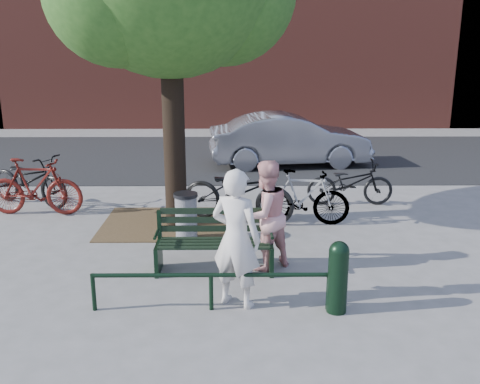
{
  "coord_description": "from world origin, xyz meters",
  "views": [
    {
      "loc": [
        0.31,
        -7.43,
        3.3
      ],
      "look_at": [
        0.39,
        1.0,
        0.96
      ],
      "focal_mm": 40.0,
      "sensor_mm": 36.0,
      "label": 1
    }
  ],
  "objects_px": {
    "person_left": "(236,239)",
    "litter_bin": "(186,217)",
    "bollard": "(338,274)",
    "bicycle_c": "(238,192)",
    "park_bench": "(215,240)",
    "person_right": "(265,215)",
    "parked_car": "(289,140)"
  },
  "relations": [
    {
      "from": "litter_bin",
      "to": "parked_car",
      "type": "height_order",
      "value": "parked_car"
    },
    {
      "from": "litter_bin",
      "to": "parked_car",
      "type": "bearing_deg",
      "value": 68.33
    },
    {
      "from": "person_left",
      "to": "litter_bin",
      "type": "bearing_deg",
      "value": -44.21
    },
    {
      "from": "parked_car",
      "to": "person_right",
      "type": "bearing_deg",
      "value": 164.93
    },
    {
      "from": "bollard",
      "to": "park_bench",
      "type": "bearing_deg",
      "value": 140.07
    },
    {
      "from": "park_bench",
      "to": "bicycle_c",
      "type": "distance_m",
      "value": 2.34
    },
    {
      "from": "litter_bin",
      "to": "person_left",
      "type": "bearing_deg",
      "value": -70.19
    },
    {
      "from": "park_bench",
      "to": "bollard",
      "type": "xyz_separation_m",
      "value": [
        1.6,
        -1.34,
        0.03
      ]
    },
    {
      "from": "litter_bin",
      "to": "bicycle_c",
      "type": "bearing_deg",
      "value": 49.75
    },
    {
      "from": "person_left",
      "to": "parked_car",
      "type": "relative_size",
      "value": 0.42
    },
    {
      "from": "park_bench",
      "to": "litter_bin",
      "type": "xyz_separation_m",
      "value": [
        -0.54,
        1.25,
        -0.05
      ]
    },
    {
      "from": "person_left",
      "to": "litter_bin",
      "type": "distance_m",
      "value": 2.57
    },
    {
      "from": "bicycle_c",
      "to": "parked_car",
      "type": "relative_size",
      "value": 0.5
    },
    {
      "from": "bollard",
      "to": "bicycle_c",
      "type": "distance_m",
      "value": 3.85
    },
    {
      "from": "park_bench",
      "to": "litter_bin",
      "type": "distance_m",
      "value": 1.36
    },
    {
      "from": "person_left",
      "to": "bicycle_c",
      "type": "height_order",
      "value": "person_left"
    },
    {
      "from": "person_left",
      "to": "bicycle_c",
      "type": "xyz_separation_m",
      "value": [
        0.04,
        3.44,
        -0.34
      ]
    },
    {
      "from": "person_left",
      "to": "bicycle_c",
      "type": "distance_m",
      "value": 3.46
    },
    {
      "from": "park_bench",
      "to": "person_left",
      "type": "bearing_deg",
      "value": -74.18
    },
    {
      "from": "bollard",
      "to": "parked_car",
      "type": "bearing_deg",
      "value": 88.5
    },
    {
      "from": "person_left",
      "to": "bollard",
      "type": "distance_m",
      "value": 1.36
    },
    {
      "from": "bollard",
      "to": "parked_car",
      "type": "relative_size",
      "value": 0.22
    },
    {
      "from": "person_left",
      "to": "litter_bin",
      "type": "height_order",
      "value": "person_left"
    },
    {
      "from": "parked_car",
      "to": "park_bench",
      "type": "bearing_deg",
      "value": 159.22
    },
    {
      "from": "park_bench",
      "to": "bicycle_c",
      "type": "height_order",
      "value": "bicycle_c"
    },
    {
      "from": "person_right",
      "to": "litter_bin",
      "type": "distance_m",
      "value": 1.8
    },
    {
      "from": "bollard",
      "to": "bicycle_c",
      "type": "bearing_deg",
      "value": 108.75
    },
    {
      "from": "person_right",
      "to": "parked_car",
      "type": "relative_size",
      "value": 0.38
    },
    {
      "from": "bicycle_c",
      "to": "parked_car",
      "type": "bearing_deg",
      "value": 0.82
    },
    {
      "from": "park_bench",
      "to": "person_left",
      "type": "distance_m",
      "value": 1.25
    },
    {
      "from": "person_right",
      "to": "bollard",
      "type": "height_order",
      "value": "person_right"
    },
    {
      "from": "bollard",
      "to": "bicycle_c",
      "type": "relative_size",
      "value": 0.43
    }
  ]
}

